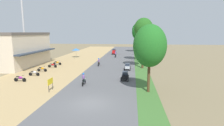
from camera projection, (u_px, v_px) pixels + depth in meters
The scene contains 24 objects.
ground_plane at pixel (91, 104), 17.58m from camera, with size 180.00×180.00×0.00m, color #7A6B4C.
road_strip at pixel (91, 104), 17.57m from camera, with size 9.00×140.00×0.08m, color #565659.
median_strip at pixel (150, 107), 16.94m from camera, with size 2.40×140.00×0.06m, color #3D6B2D.
shophouse_near at pixel (15, 49), 36.94m from camera, with size 9.92×13.79×6.90m.
parked_motorbike_nearest at pixel (20, 78), 25.29m from camera, with size 1.80×0.54×0.94m.
parked_motorbike_second at pixel (34, 73), 28.67m from camera, with size 1.80×0.54×0.94m.
parked_motorbike_third at pixel (42, 69), 31.77m from camera, with size 1.80×0.54×0.94m.
parked_motorbike_fourth at pixel (53, 65), 35.43m from camera, with size 1.80×0.54×0.94m.
parked_motorbike_fifth at pixel (57, 63), 38.19m from camera, with size 1.80×0.54×0.94m.
street_signboard at pixel (50, 82), 21.24m from camera, with size 0.06×1.30×1.50m.
vendor_umbrella at pixel (76, 49), 49.43m from camera, with size 2.20×2.20×2.52m.
median_tree_nearest at pixel (150, 46), 20.20m from camera, with size 3.75×3.75×7.78m.
median_tree_second at pixel (144, 29), 33.77m from camera, with size 3.54×3.54×9.55m.
median_tree_third at pixel (140, 32), 42.89m from camera, with size 3.60×3.60×9.09m.
median_tree_fourth at pixel (139, 30), 60.95m from camera, with size 4.51×4.51×10.08m.
streetlamp_near at pixel (141, 43), 40.69m from camera, with size 3.16×0.20×7.65m.
streetlamp_mid at pixel (139, 42), 50.84m from camera, with size 3.16×0.20×7.17m.
utility_pole_near at pixel (147, 42), 47.78m from camera, with size 1.80×0.20×8.34m.
car_hatchback_black at pixel (125, 75), 26.17m from camera, with size 1.04×2.00×1.23m.
car_sedan_silver at pixel (127, 66), 33.29m from camera, with size 1.10×2.26×1.19m.
car_van_red at pixel (114, 51), 56.72m from camera, with size 1.19×2.41×1.67m.
motorbike_foreground_rider at pixel (84, 79), 23.59m from camera, with size 0.54×1.80×1.66m.
motorbike_ahead_second at pixel (99, 62), 37.08m from camera, with size 0.54×1.80×1.66m.
motorbike_ahead_third at pixel (116, 55), 49.64m from camera, with size 0.54×1.80×1.66m.
Camera 1 is at (3.94, -16.31, 6.93)m, focal length 28.90 mm.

